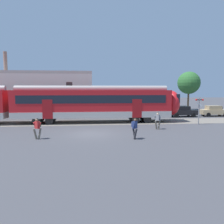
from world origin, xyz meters
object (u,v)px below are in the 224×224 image
(pedestrian_navy, at_px, (135,127))
(parked_car_tan, at_px, (214,111))
(pedestrian_red, at_px, (37,127))
(pedestrian_grey, at_px, (158,119))
(commuter_train, at_px, (18,104))
(crossing_signal, at_px, (199,107))
(parked_car_black, at_px, (182,111))

(pedestrian_navy, distance_m, parked_car_tan, 19.68)
(pedestrian_red, bearing_deg, pedestrian_grey, 16.66)
(pedestrian_red, distance_m, parked_car_tan, 25.42)
(pedestrian_navy, xyz_separation_m, parked_car_tan, (14.49, 13.31, -0.21))
(pedestrian_navy, height_order, pedestrian_grey, same)
(commuter_train, distance_m, pedestrian_grey, 15.67)
(crossing_signal, bearing_deg, parked_car_tan, 49.58)
(commuter_train, relative_size, crossing_signal, 12.68)
(parked_car_black, relative_size, parked_car_tan, 0.99)
(pedestrian_red, relative_size, pedestrian_navy, 1.00)
(parked_car_tan, height_order, crossing_signal, crossing_signal)
(commuter_train, height_order, pedestrian_grey, commuter_train)
(parked_car_tan, bearing_deg, pedestrian_navy, -137.43)
(commuter_train, bearing_deg, crossing_signal, -7.66)
(pedestrian_grey, height_order, parked_car_tan, pedestrian_grey)
(pedestrian_red, distance_m, pedestrian_grey, 11.17)
(pedestrian_red, relative_size, crossing_signal, 0.56)
(commuter_train, relative_size, parked_car_black, 9.46)
(pedestrian_grey, bearing_deg, parked_car_black, 54.61)
(pedestrian_red, bearing_deg, parked_car_tan, 29.70)
(crossing_signal, bearing_deg, pedestrian_navy, -143.49)
(commuter_train, relative_size, pedestrian_grey, 22.83)
(commuter_train, xyz_separation_m, pedestrian_grey, (14.76, -5.11, -1.26))
(commuter_train, distance_m, parked_car_tan, 26.53)
(pedestrian_red, bearing_deg, commuter_train, 116.07)
(pedestrian_grey, bearing_deg, pedestrian_red, -163.34)
(pedestrian_red, xyz_separation_m, pedestrian_grey, (10.70, 3.20, 0.00))
(parked_car_black, distance_m, crossing_signal, 6.96)
(parked_car_black, relative_size, crossing_signal, 1.34)
(pedestrian_navy, bearing_deg, crossing_signal, 36.51)
(pedestrian_red, height_order, parked_car_tan, pedestrian_red)
(parked_car_tan, bearing_deg, pedestrian_red, -150.30)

